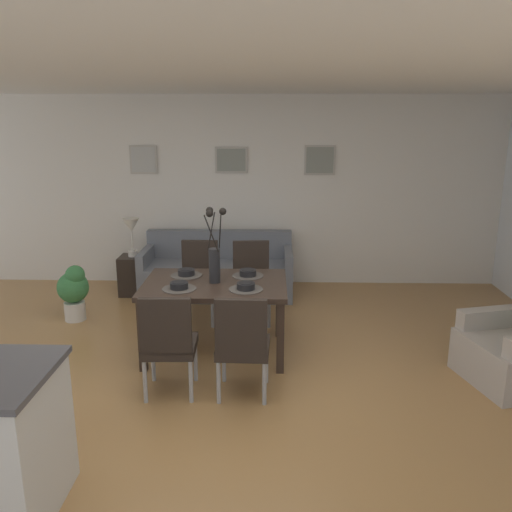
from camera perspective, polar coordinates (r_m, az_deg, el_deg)
The scene contains 24 objects.
ground_plane at distance 4.79m, azimuth -4.06°, elevation -14.34°, with size 9.00×9.00×0.00m, color #A87A47.
back_wall_panel at distance 7.50m, azimuth -1.81°, elevation 6.89°, with size 9.00×0.10×2.60m, color silver.
ceiling_panel at distance 4.59m, azimuth -4.18°, elevation 18.65°, with size 9.00×7.20×0.08m, color white.
dining_table at distance 5.29m, azimuth -4.38°, elevation -3.70°, with size 1.40×0.97×0.74m.
dining_chair_near_left at distance 4.57m, azimuth -9.32°, elevation -8.84°, with size 0.46×0.46×0.92m.
dining_chair_near_right at distance 6.24m, azimuth -6.11°, elevation -2.23°, with size 0.46×0.46×0.92m.
dining_chair_far_left at distance 4.49m, azimuth -1.47°, elevation -9.08°, with size 0.45×0.45×0.92m.
dining_chair_far_right at distance 6.18m, azimuth -0.50°, elevation -2.33°, with size 0.47×0.47×0.92m.
centerpiece_vase at distance 5.19m, azimuth -4.45°, elevation 0.18°, with size 0.21×0.23×0.73m.
placemat_near_left at distance 5.10m, azimuth -8.18°, elevation -3.47°, with size 0.32×0.32×0.01m, color #4C4742.
bowl_near_left at distance 5.09m, azimuth -8.20°, elevation -3.07°, with size 0.17×0.17×0.07m.
placemat_near_right at distance 5.51m, azimuth -7.43°, elevation -2.05°, with size 0.32×0.32×0.01m, color #4C4742.
bowl_near_right at distance 5.50m, azimuth -7.44°, elevation -1.68°, with size 0.17×0.17×0.07m.
placemat_far_left at distance 5.03m, azimuth -1.08°, elevation -3.57°, with size 0.32×0.32×0.01m, color #4C4742.
bowl_far_left at distance 5.02m, azimuth -1.09°, elevation -3.16°, with size 0.17×0.17×0.07m.
placemat_far_right at distance 5.45m, azimuth -0.87°, elevation -2.12°, with size 0.32×0.32×0.01m, color #4C4742.
bowl_far_right at distance 5.44m, azimuth -0.87°, elevation -1.75°, with size 0.17×0.17×0.07m.
sofa at distance 7.19m, azimuth -4.08°, elevation -1.80°, with size 1.98×0.84×0.80m.
side_table at distance 7.32m, azimuth -12.85°, elevation -2.00°, with size 0.36×0.36×0.52m, color black.
table_lamp at distance 7.17m, azimuth -13.14°, elevation 2.85°, with size 0.22×0.22×0.51m.
framed_picture_left at distance 7.57m, azimuth -11.89°, elevation 10.01°, with size 0.37×0.03×0.38m.
framed_picture_center at distance 7.39m, azimuth -2.65°, elevation 10.19°, with size 0.44×0.03×0.35m.
framed_picture_right at distance 7.39m, azimuth 6.82°, elevation 10.11°, with size 0.42×0.03×0.40m.
potted_plant at distance 6.55m, azimuth -18.85°, elevation -3.43°, with size 0.36×0.36×0.67m.
Camera 1 is at (0.45, -4.16, 2.33)m, focal length 37.55 mm.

